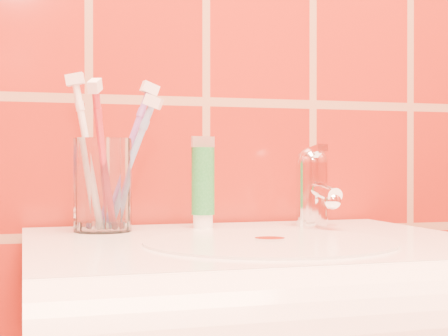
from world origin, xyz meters
name	(u,v)px	position (x,y,z in m)	size (l,w,h in m)	color
glass_tumbler	(103,185)	(-0.17, 1.10, 0.91)	(0.08, 0.08, 0.13)	white
toothpaste_tube	(203,185)	(-0.03, 1.11, 0.91)	(0.04, 0.03, 0.13)	white
faucet	(313,184)	(0.14, 1.09, 0.91)	(0.05, 0.11, 0.12)	white
toothbrush_0	(103,159)	(-0.18, 1.06, 0.95)	(0.05, 0.09, 0.21)	#AD2532
toothbrush_1	(129,165)	(-0.14, 1.09, 0.94)	(0.08, 0.06, 0.19)	#7799D4
toothbrush_2	(126,157)	(-0.14, 1.12, 0.95)	(0.10, 0.04, 0.22)	#7B4EA7
toothbrush_3	(88,154)	(-0.19, 1.10, 0.96)	(0.06, 0.03, 0.22)	white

